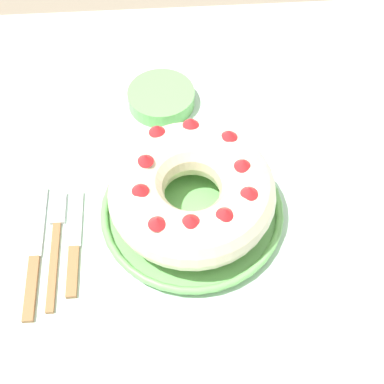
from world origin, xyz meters
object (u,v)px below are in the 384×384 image
cake_knife (74,249)px  side_bowl (161,98)px  serving_knife (34,259)px  fork (56,240)px  serving_dish (192,211)px  bundt_cake (192,192)px

cake_knife → side_bowl: side_bowl is taller
serving_knife → side_bowl: bearing=51.9°
fork → side_bowl: (0.18, 0.28, 0.01)m
serving_dish → fork: (-0.22, -0.03, -0.01)m
bundt_cake → serving_knife: size_ratio=1.11×
fork → cake_knife: (0.03, -0.02, -0.00)m
fork → side_bowl: side_bowl is taller
side_bowl → serving_knife: bearing=-123.2°
bundt_cake → cake_knife: bundt_cake is taller
serving_knife → cake_knife: same height
serving_knife → cake_knife: 0.06m
bundt_cake → cake_knife: 0.20m
bundt_cake → serving_knife: (-0.25, -0.07, -0.06)m
bundt_cake → side_bowl: 0.26m
serving_knife → cake_knife: size_ratio=1.24×
serving_knife → side_bowl: (0.21, 0.32, 0.01)m
fork → cake_knife: size_ratio=1.11×
serving_dish → serving_knife: size_ratio=1.26×
bundt_cake → side_bowl: (-0.04, 0.25, -0.05)m
fork → side_bowl: bearing=62.2°
cake_knife → side_bowl: size_ratio=1.51×
cake_knife → fork: bearing=142.5°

